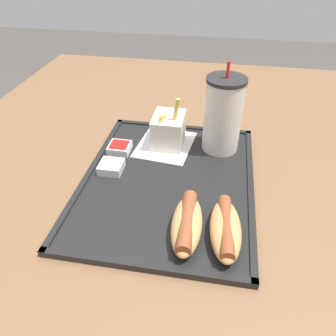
{
  "coord_description": "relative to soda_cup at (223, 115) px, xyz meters",
  "views": [
    {
      "loc": [
        0.57,
        0.12,
        1.23
      ],
      "look_at": [
        0.03,
        0.03,
        0.82
      ],
      "focal_mm": 35.0,
      "sensor_mm": 36.0,
      "label": 1
    }
  ],
  "objects": [
    {
      "name": "soda_cup",
      "position": [
        0.0,
        0.0,
        0.0
      ],
      "size": [
        0.09,
        0.09,
        0.21
      ],
      "color": "silver",
      "rests_on": "food_tray"
    },
    {
      "name": "fries_carton",
      "position": [
        0.01,
        -0.12,
        -0.05
      ],
      "size": [
        0.09,
        0.07,
        0.13
      ],
      "color": "silver",
      "rests_on": "food_tray"
    },
    {
      "name": "sauce_cup_mayo",
      "position": [
        0.13,
        -0.23,
        -0.08
      ],
      "size": [
        0.05,
        0.05,
        0.02
      ],
      "color": "silver",
      "rests_on": "food_tray"
    },
    {
      "name": "sauce_cup_ketchup",
      "position": [
        0.06,
        -0.23,
        -0.08
      ],
      "size": [
        0.05,
        0.05,
        0.02
      ],
      "color": "silver",
      "rests_on": "food_tray"
    },
    {
      "name": "paper_napkin",
      "position": [
        0.01,
        -0.13,
        -0.09
      ],
      "size": [
        0.16,
        0.14,
        0.0
      ],
      "color": "white",
      "rests_on": "food_tray"
    },
    {
      "name": "food_tray",
      "position": [
        0.14,
        -0.1,
        -0.09
      ],
      "size": [
        0.46,
        0.36,
        0.01
      ],
      "color": "black",
      "rests_on": "dining_table"
    },
    {
      "name": "dining_table",
      "position": [
        0.11,
        -0.13,
        -0.49
      ],
      "size": [
        1.46,
        1.13,
        0.78
      ],
      "color": "brown",
      "rests_on": "ground_plane"
    },
    {
      "name": "hot_dog_near",
      "position": [
        0.28,
        -0.04,
        -0.07
      ],
      "size": [
        0.15,
        0.06,
        0.04
      ],
      "color": "tan",
      "rests_on": "food_tray"
    },
    {
      "name": "hot_dog_far",
      "position": [
        0.28,
        0.02,
        -0.07
      ],
      "size": [
        0.15,
        0.06,
        0.04
      ],
      "color": "tan",
      "rests_on": "food_tray"
    }
  ]
}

